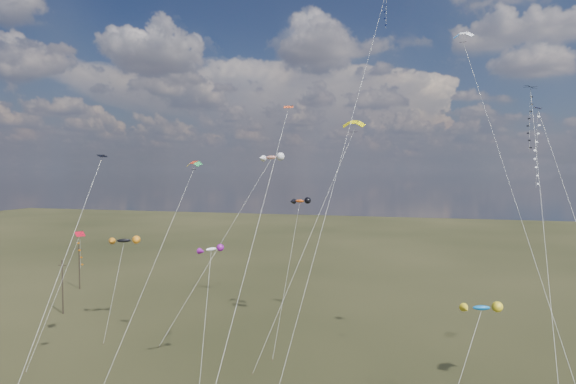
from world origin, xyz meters
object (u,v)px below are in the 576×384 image
(utility_pole_far, at_px, (79,266))
(diamond_black_high, at_px, (531,131))
(parafoil_yellow, at_px, (353,123))
(novelty_black_orange, at_px, (124,241))
(utility_pole_near, at_px, (62,286))

(utility_pole_far, relative_size, diamond_black_high, 0.27)
(parafoil_yellow, xyz_separation_m, novelty_black_orange, (-30.88, -0.74, -15.14))
(utility_pole_far, relative_size, novelty_black_orange, 0.65)
(novelty_black_orange, bearing_deg, diamond_black_high, -5.45)
(utility_pole_near, xyz_separation_m, novelty_black_orange, (12.37, -2.85, 7.63))
(utility_pole_near, distance_m, novelty_black_orange, 14.81)
(utility_pole_near, distance_m, diamond_black_high, 65.69)
(parafoil_yellow, bearing_deg, utility_pole_far, 162.56)
(diamond_black_high, bearing_deg, novelty_black_orange, 174.55)
(parafoil_yellow, bearing_deg, utility_pole_near, 177.22)
(utility_pole_near, bearing_deg, novelty_black_orange, -12.96)
(utility_pole_near, relative_size, diamond_black_high, 0.27)
(parafoil_yellow, bearing_deg, novelty_black_orange, -178.62)
(utility_pole_far, height_order, diamond_black_high, diamond_black_high)
(utility_pole_near, distance_m, parafoil_yellow, 48.93)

